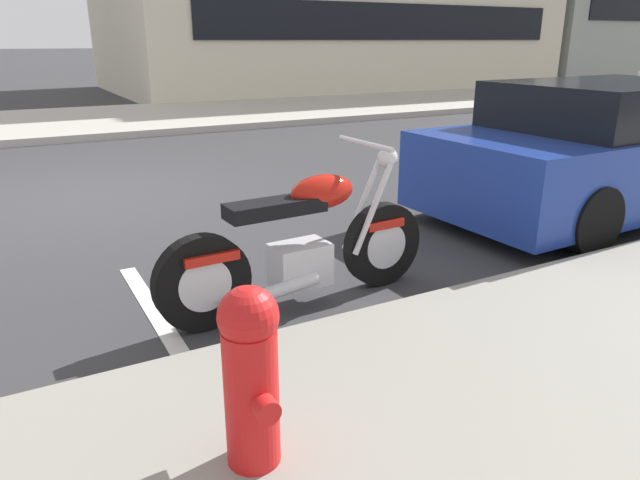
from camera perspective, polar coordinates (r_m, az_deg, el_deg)
ground_plane at (r=7.51m, az=-22.07°, el=3.74°), size 260.00×260.00×0.00m
sidewalk_far_curb at (r=19.02m, az=14.00°, el=13.21°), size 120.00×5.00×0.14m
parking_stall_stripe at (r=4.08m, az=-15.21°, el=-7.73°), size 0.12×2.20×0.01m
parked_motorcycle at (r=4.05m, az=-1.69°, el=-0.66°), size 2.07×0.62×1.12m
parked_car_across_street at (r=7.14m, az=26.83°, el=7.82°), size 4.62×1.96×1.38m
fire_hydrant at (r=2.37m, az=-6.77°, el=-12.69°), size 0.24×0.36×0.78m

